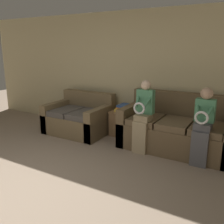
{
  "coord_description": "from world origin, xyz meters",
  "views": [
    {
      "loc": [
        2.52,
        -1.63,
        1.83
      ],
      "look_at": [
        0.48,
        1.9,
        0.76
      ],
      "focal_mm": 40.0,
      "sensor_mm": 36.0,
      "label": 1
    }
  ],
  "objects_px": {
    "couch_main": "(177,130)",
    "side_shelf": "(122,122)",
    "child_right_seated": "(203,123)",
    "couch_side": "(80,118)",
    "book_stack": "(123,108)",
    "child_left_seated": "(143,113)"
  },
  "relations": [
    {
      "from": "couch_main",
      "to": "side_shelf",
      "type": "distance_m",
      "value": 1.24
    },
    {
      "from": "child_right_seated",
      "to": "couch_side",
      "type": "bearing_deg",
      "value": 173.81
    },
    {
      "from": "couch_main",
      "to": "couch_side",
      "type": "xyz_separation_m",
      "value": [
        -2.12,
        -0.13,
        -0.05
      ]
    },
    {
      "from": "side_shelf",
      "to": "book_stack",
      "type": "height_order",
      "value": "book_stack"
    },
    {
      "from": "child_right_seated",
      "to": "side_shelf",
      "type": "xyz_separation_m",
      "value": [
        -1.73,
        0.6,
        -0.42
      ]
    },
    {
      "from": "couch_main",
      "to": "child_left_seated",
      "type": "relative_size",
      "value": 1.55
    },
    {
      "from": "couch_main",
      "to": "couch_side",
      "type": "bearing_deg",
      "value": -176.52
    },
    {
      "from": "child_right_seated",
      "to": "side_shelf",
      "type": "relative_size",
      "value": 2.36
    },
    {
      "from": "couch_main",
      "to": "side_shelf",
      "type": "relative_size",
      "value": 3.81
    },
    {
      "from": "couch_main",
      "to": "child_left_seated",
      "type": "xyz_separation_m",
      "value": [
        -0.5,
        -0.41,
        0.35
      ]
    },
    {
      "from": "couch_side",
      "to": "child_right_seated",
      "type": "xyz_separation_m",
      "value": [
        2.62,
        -0.28,
        0.38
      ]
    },
    {
      "from": "child_right_seated",
      "to": "book_stack",
      "type": "height_order",
      "value": "child_right_seated"
    },
    {
      "from": "side_shelf",
      "to": "book_stack",
      "type": "xyz_separation_m",
      "value": [
        0.0,
        -0.01,
        0.32
      ]
    },
    {
      "from": "child_left_seated",
      "to": "side_shelf",
      "type": "relative_size",
      "value": 2.45
    },
    {
      "from": "couch_main",
      "to": "side_shelf",
      "type": "xyz_separation_m",
      "value": [
        -1.22,
        0.19,
        -0.08
      ]
    },
    {
      "from": "couch_side",
      "to": "child_right_seated",
      "type": "relative_size",
      "value": 1.07
    },
    {
      "from": "child_right_seated",
      "to": "book_stack",
      "type": "bearing_deg",
      "value": 160.94
    },
    {
      "from": "side_shelf",
      "to": "couch_main",
      "type": "bearing_deg",
      "value": -8.79
    },
    {
      "from": "book_stack",
      "to": "child_right_seated",
      "type": "bearing_deg",
      "value": -19.06
    },
    {
      "from": "couch_main",
      "to": "couch_side",
      "type": "height_order",
      "value": "couch_main"
    },
    {
      "from": "child_right_seated",
      "to": "book_stack",
      "type": "distance_m",
      "value": 1.83
    },
    {
      "from": "couch_side",
      "to": "side_shelf",
      "type": "distance_m",
      "value": 0.95
    }
  ]
}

